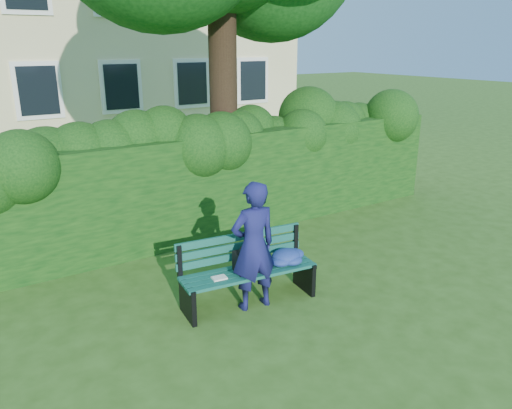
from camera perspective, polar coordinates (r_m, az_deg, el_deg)
ground at (r=7.42m, az=2.57°, el=-8.20°), size 80.00×80.00×0.00m
hedge at (r=8.86m, az=-5.68°, el=2.36°), size 10.00×1.00×1.80m
park_bench at (r=6.58m, az=0.13°, el=-6.93°), size 1.84×0.77×0.89m
man_reading at (r=6.27m, az=-0.28°, el=-4.79°), size 0.64×0.44×1.69m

